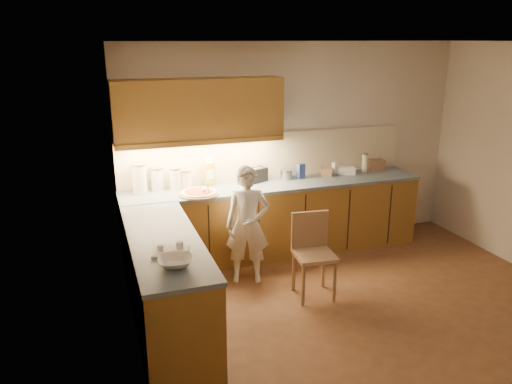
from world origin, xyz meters
TOP-DOWN VIEW (x-y plane):
  - room at (0.00, 0.00)m, footprint 4.54×4.50m
  - l_counter at (-0.92, 1.25)m, footprint 3.77×2.62m
  - backsplash at (-0.38, 1.99)m, footprint 3.75×0.02m
  - upper_cabinets at (-1.27, 1.82)m, footprint 1.95×0.36m
  - pizza_on_board at (-1.37, 1.56)m, footprint 0.46×0.46m
  - child at (-0.93, 1.09)m, footprint 0.56×0.45m
  - wooden_chair at (-0.38, 0.59)m, footprint 0.44×0.44m
  - mixing_bowl at (-1.95, -0.21)m, footprint 0.32×0.32m
  - canister_a at (-1.99, 1.85)m, footprint 0.18×0.18m
  - canister_b at (-1.78, 1.90)m, footprint 0.16×0.16m
  - canister_c at (-1.58, 1.84)m, footprint 0.14×0.14m
  - canister_d at (-1.46, 1.84)m, footprint 0.14×0.14m
  - oil_jug at (-1.16, 1.89)m, footprint 0.13×0.11m
  - toaster at (-0.58, 1.85)m, footprint 0.32×0.26m
  - steel_pot at (-0.18, 1.85)m, footprint 0.16×0.16m
  - blue_box at (0.01, 1.82)m, footprint 0.11×0.09m
  - card_box_a at (0.38, 1.83)m, footprint 0.17×0.15m
  - white_bottle at (0.51, 1.86)m, footprint 0.07×0.07m
  - flat_pack at (0.67, 1.83)m, footprint 0.26×0.22m
  - tall_jar at (0.95, 1.84)m, footprint 0.08×0.08m
  - card_box_b at (1.14, 1.86)m, footprint 0.21×0.17m
  - dough_cloth at (-1.95, 0.05)m, footprint 0.35×0.30m
  - spice_jar_a at (-2.02, 0.07)m, footprint 0.06×0.06m
  - spice_jar_b at (-1.86, 0.07)m, footprint 0.08×0.08m

SIDE VIEW (x-z plane):
  - l_counter at x=-0.92m, z-range 0.00..0.92m
  - wooden_chair at x=-0.38m, z-range 0.07..0.96m
  - child at x=-0.93m, z-range 0.00..1.33m
  - dough_cloth at x=-1.95m, z-range 0.92..0.94m
  - pizza_on_board at x=-1.37m, z-range 0.85..1.03m
  - mixing_bowl at x=-1.95m, z-range 0.92..0.99m
  - spice_jar_a at x=-2.02m, z-range 0.92..0.99m
  - spice_jar_b at x=-1.86m, z-range 0.92..1.00m
  - flat_pack at x=0.67m, z-range 0.92..1.01m
  - card_box_a at x=0.38m, z-range 0.92..1.02m
  - steel_pot at x=-0.18m, z-range 0.92..1.05m
  - card_box_b at x=1.14m, z-range 0.92..1.07m
  - white_bottle at x=0.51m, z-range 0.92..1.08m
  - toaster at x=-0.58m, z-range 0.92..1.10m
  - blue_box at x=0.01m, z-range 0.92..1.11m
  - canister_d at x=-1.46m, z-range 0.92..1.15m
  - tall_jar at x=0.95m, z-range 0.92..1.17m
  - canister_c at x=-1.58m, z-range 0.92..1.19m
  - canister_b at x=-1.78m, z-range 0.92..1.20m
  - oil_jug at x=-1.16m, z-range 0.91..1.24m
  - canister_a at x=-1.99m, z-range 0.92..1.27m
  - backsplash at x=-0.38m, z-range 0.92..1.50m
  - room at x=0.00m, z-range 0.37..2.99m
  - upper_cabinets at x=-1.27m, z-range 1.48..2.21m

